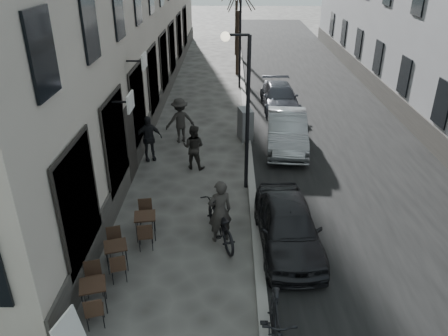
{
  "coord_description": "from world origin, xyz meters",
  "views": [
    {
      "loc": [
        -0.57,
        -6.94,
        7.17
      ],
      "look_at": [
        -0.71,
        3.82,
        1.8
      ],
      "focal_mm": 35.0,
      "sensor_mm": 36.0,
      "label": 1
    }
  ],
  "objects_px": {
    "car_near": "(288,226)",
    "pedestrian_near": "(194,147)",
    "bistro_set_a": "(94,294)",
    "car_far": "(280,97)",
    "utility_cabinet": "(245,124)",
    "pedestrian_mid": "(180,120)",
    "bicycle": "(220,222)",
    "car_mid": "(287,131)",
    "bistro_set_b": "(116,254)",
    "pedestrian_far": "(148,138)",
    "streetlamp_far": "(237,32)",
    "moped": "(276,330)",
    "bistro_set_c": "(146,224)",
    "streetlamp_near": "(243,97)"
  },
  "relations": [
    {
      "from": "bicycle",
      "to": "bistro_set_a",
      "type": "bearing_deg",
      "value": 24.78
    },
    {
      "from": "pedestrian_near",
      "to": "pedestrian_mid",
      "type": "relative_size",
      "value": 0.88
    },
    {
      "from": "bistro_set_a",
      "to": "bistro_set_c",
      "type": "height_order",
      "value": "bistro_set_c"
    },
    {
      "from": "utility_cabinet",
      "to": "pedestrian_mid",
      "type": "xyz_separation_m",
      "value": [
        -2.69,
        -0.31,
        0.27
      ]
    },
    {
      "from": "pedestrian_near",
      "to": "pedestrian_far",
      "type": "height_order",
      "value": "pedestrian_far"
    },
    {
      "from": "pedestrian_far",
      "to": "car_near",
      "type": "height_order",
      "value": "pedestrian_far"
    },
    {
      "from": "bicycle",
      "to": "pedestrian_far",
      "type": "relative_size",
      "value": 1.21
    },
    {
      "from": "bicycle",
      "to": "car_far",
      "type": "bearing_deg",
      "value": -123.13
    },
    {
      "from": "car_near",
      "to": "pedestrian_near",
      "type": "bearing_deg",
      "value": 118.18
    },
    {
      "from": "streetlamp_far",
      "to": "moped",
      "type": "bearing_deg",
      "value": -88.41
    },
    {
      "from": "bistro_set_c",
      "to": "car_far",
      "type": "bearing_deg",
      "value": 57.0
    },
    {
      "from": "car_near",
      "to": "car_mid",
      "type": "xyz_separation_m",
      "value": [
        0.73,
        6.66,
        0.05
      ]
    },
    {
      "from": "utility_cabinet",
      "to": "bicycle",
      "type": "distance_m",
      "value": 7.27
    },
    {
      "from": "bistro_set_b",
      "to": "streetlamp_far",
      "type": "bearing_deg",
      "value": 61.2
    },
    {
      "from": "pedestrian_mid",
      "to": "car_mid",
      "type": "bearing_deg",
      "value": 151.91
    },
    {
      "from": "utility_cabinet",
      "to": "pedestrian_mid",
      "type": "bearing_deg",
      "value": 173.0
    },
    {
      "from": "bistro_set_a",
      "to": "pedestrian_near",
      "type": "relative_size",
      "value": 0.86
    },
    {
      "from": "bistro_set_c",
      "to": "car_near",
      "type": "distance_m",
      "value": 3.89
    },
    {
      "from": "streetlamp_near",
      "to": "bistro_set_a",
      "type": "bearing_deg",
      "value": -120.76
    },
    {
      "from": "streetlamp_far",
      "to": "bistro_set_a",
      "type": "xyz_separation_m",
      "value": [
        -3.35,
        -17.64,
        -2.74
      ]
    },
    {
      "from": "utility_cabinet",
      "to": "car_mid",
      "type": "distance_m",
      "value": 1.83
    },
    {
      "from": "bistro_set_a",
      "to": "bicycle",
      "type": "distance_m",
      "value": 3.78
    },
    {
      "from": "streetlamp_near",
      "to": "bistro_set_b",
      "type": "relative_size",
      "value": 3.66
    },
    {
      "from": "bistro_set_b",
      "to": "car_mid",
      "type": "distance_m",
      "value": 9.14
    },
    {
      "from": "streetlamp_near",
      "to": "car_mid",
      "type": "distance_m",
      "value": 4.58
    },
    {
      "from": "streetlamp_far",
      "to": "pedestrian_near",
      "type": "xyz_separation_m",
      "value": [
        -1.68,
        -10.55,
        -2.33
      ]
    },
    {
      "from": "streetlamp_far",
      "to": "moped",
      "type": "relative_size",
      "value": 2.33
    },
    {
      "from": "pedestrian_mid",
      "to": "pedestrian_far",
      "type": "xyz_separation_m",
      "value": [
        -1.01,
        -1.8,
        -0.06
      ]
    },
    {
      "from": "bistro_set_a",
      "to": "car_far",
      "type": "distance_m",
      "value": 14.82
    },
    {
      "from": "car_far",
      "to": "car_mid",
      "type": "bearing_deg",
      "value": -93.88
    },
    {
      "from": "streetlamp_far",
      "to": "moped",
      "type": "distance_m",
      "value": 19.0
    },
    {
      "from": "car_far",
      "to": "car_near",
      "type": "bearing_deg",
      "value": -96.11
    },
    {
      "from": "streetlamp_far",
      "to": "car_far",
      "type": "distance_m",
      "value": 5.08
    },
    {
      "from": "bistro_set_b",
      "to": "car_near",
      "type": "distance_m",
      "value": 4.47
    },
    {
      "from": "bistro_set_b",
      "to": "bicycle",
      "type": "relative_size",
      "value": 0.65
    },
    {
      "from": "streetlamp_far",
      "to": "car_near",
      "type": "distance_m",
      "value": 15.54
    },
    {
      "from": "utility_cabinet",
      "to": "bicycle",
      "type": "relative_size",
      "value": 0.62
    },
    {
      "from": "pedestrian_near",
      "to": "pedestrian_far",
      "type": "relative_size",
      "value": 0.94
    },
    {
      "from": "pedestrian_near",
      "to": "car_far",
      "type": "distance_m",
      "value": 7.7
    },
    {
      "from": "bistro_set_a",
      "to": "pedestrian_mid",
      "type": "relative_size",
      "value": 0.76
    },
    {
      "from": "utility_cabinet",
      "to": "car_far",
      "type": "distance_m",
      "value": 4.34
    },
    {
      "from": "bistro_set_c",
      "to": "utility_cabinet",
      "type": "xyz_separation_m",
      "value": [
        2.96,
        7.12,
        0.23
      ]
    },
    {
      "from": "utility_cabinet",
      "to": "pedestrian_far",
      "type": "bearing_deg",
      "value": -163.9
    },
    {
      "from": "utility_cabinet",
      "to": "bicycle",
      "type": "height_order",
      "value": "utility_cabinet"
    },
    {
      "from": "pedestrian_near",
      "to": "moped",
      "type": "relative_size",
      "value": 0.76
    },
    {
      "from": "streetlamp_far",
      "to": "pedestrian_far",
      "type": "height_order",
      "value": "streetlamp_far"
    },
    {
      "from": "pedestrian_mid",
      "to": "car_mid",
      "type": "distance_m",
      "value": 4.36
    },
    {
      "from": "streetlamp_far",
      "to": "bistro_set_a",
      "type": "bearing_deg",
      "value": -100.77
    },
    {
      "from": "streetlamp_far",
      "to": "bistro_set_b",
      "type": "height_order",
      "value": "streetlamp_far"
    },
    {
      "from": "streetlamp_far",
      "to": "bistro_set_a",
      "type": "distance_m",
      "value": 18.16
    }
  ]
}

